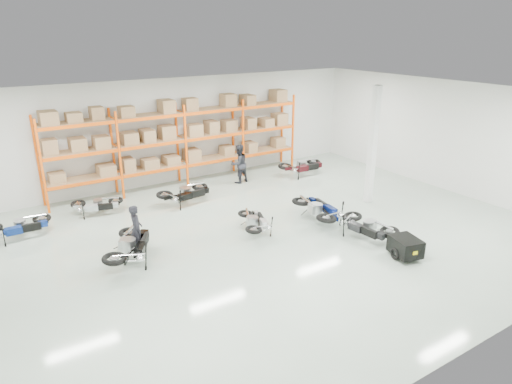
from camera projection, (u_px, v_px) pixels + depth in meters
room at (266, 171)px, 14.19m from camera, size 18.00×18.00×18.00m
pallet_rack at (181, 133)px, 19.30m from camera, size 11.28×0.98×3.62m
structural_column at (372, 146)px, 17.23m from camera, size 0.25×0.25×4.50m
moto_blue_centre at (319, 206)px, 15.86m from camera, size 1.29×2.15×1.31m
moto_silver_left at (255, 219)px, 15.11m from camera, size 1.31×1.79×1.04m
moto_black_far_left at (131, 242)px, 13.19m from camera, size 1.91×2.22×1.30m
moto_touring_right at (366, 223)px, 14.64m from camera, size 1.03×1.87×1.17m
trailer at (405, 247)px, 13.44m from camera, size 0.89×1.54×0.63m
moto_back_a at (18, 223)px, 14.68m from camera, size 1.74×0.87×1.12m
moto_back_b at (96, 202)px, 16.58m from camera, size 1.75×1.23×1.03m
moto_back_c at (185, 190)px, 17.56m from camera, size 1.96×1.11×1.21m
moto_back_d at (302, 163)px, 20.97m from camera, size 1.97×1.09×1.23m
person_left at (136, 229)px, 13.65m from camera, size 0.44×0.60×1.53m
person_back at (239, 164)px, 19.90m from camera, size 0.91×0.75×1.71m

